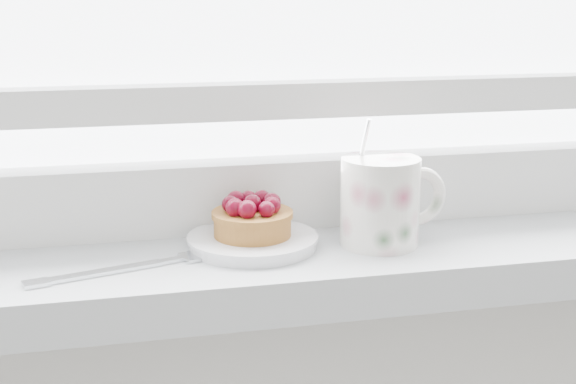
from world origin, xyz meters
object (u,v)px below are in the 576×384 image
object	(u,v)px
raspberry_tart	(252,217)
floral_mug	(383,199)
fork	(142,265)
saucer	(253,241)

from	to	relation	value
raspberry_tart	floral_mug	bearing A→B (deg)	-8.03
floral_mug	fork	world-z (taller)	floral_mug
saucer	floral_mug	xyz separation A→B (m)	(0.12, -0.02, 0.04)
fork	floral_mug	bearing A→B (deg)	3.81
saucer	raspberry_tart	world-z (taller)	raspberry_tart
floral_mug	raspberry_tart	bearing A→B (deg)	171.97
raspberry_tart	floral_mug	size ratio (longest dim) A/B	0.63
fork	saucer	bearing A→B (deg)	17.07
floral_mug	fork	xyz separation A→B (m)	(-0.23, -0.02, -0.04)
saucer	floral_mug	distance (m)	0.13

